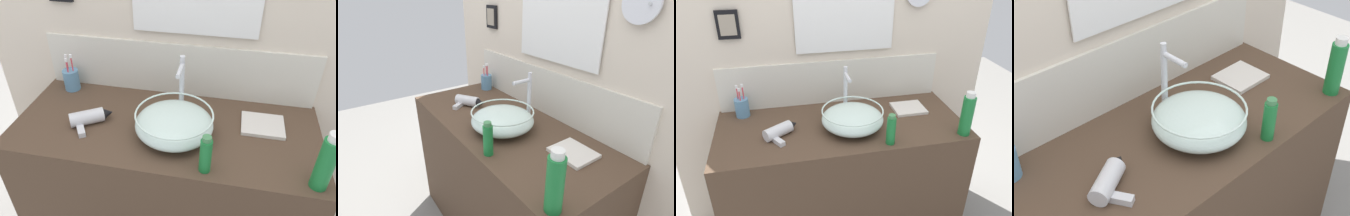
{
  "view_description": "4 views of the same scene",
  "coord_description": "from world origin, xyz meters",
  "views": [
    {
      "loc": [
        0.25,
        -1.12,
        1.78
      ],
      "look_at": [
        0.02,
        0.0,
        0.97
      ],
      "focal_mm": 35.0,
      "sensor_mm": 36.0,
      "label": 1
    },
    {
      "loc": [
        1.07,
        -0.74,
        1.56
      ],
      "look_at": [
        0.02,
        0.0,
        0.97
      ],
      "focal_mm": 28.0,
      "sensor_mm": 36.0,
      "label": 2
    },
    {
      "loc": [
        -0.31,
        -1.52,
        1.81
      ],
      "look_at": [
        0.02,
        0.0,
        0.97
      ],
      "focal_mm": 35.0,
      "sensor_mm": 36.0,
      "label": 3
    },
    {
      "loc": [
        -0.87,
        -0.94,
        1.92
      ],
      "look_at": [
        0.02,
        0.0,
        0.97
      ],
      "focal_mm": 50.0,
      "sensor_mm": 36.0,
      "label": 4
    }
  ],
  "objects": [
    {
      "name": "glass_bowl_sink",
      "position": [
        0.05,
        -0.05,
        0.93
      ],
      "size": [
        0.33,
        0.33,
        0.11
      ],
      "color": "silver",
      "rests_on": "vanity_counter"
    },
    {
      "name": "faucet",
      "position": [
        0.05,
        0.12,
        1.04
      ],
      "size": [
        0.02,
        0.12,
        0.29
      ],
      "color": "silver",
      "rests_on": "vanity_counter"
    },
    {
      "name": "hand_towel",
      "position": [
        0.43,
        0.08,
        0.88
      ],
      "size": [
        0.19,
        0.16,
        0.02
      ],
      "primitive_type": "cube",
      "color": "silver",
      "rests_on": "vanity_counter"
    },
    {
      "name": "vanity_counter",
      "position": [
        0.0,
        0.0,
        0.44
      ],
      "size": [
        1.35,
        0.58,
        0.87
      ],
      "primitive_type": "cube",
      "color": "#4C3828",
      "rests_on": "ground"
    },
    {
      "name": "toothbrush_cup",
      "position": [
        -0.53,
        0.21,
        0.93
      ],
      "size": [
        0.08,
        0.08,
        0.2
      ],
      "color": "#598CB2",
      "rests_on": "vanity_counter"
    },
    {
      "name": "spray_bottle",
      "position": [
        0.2,
        -0.23,
        0.95
      ],
      "size": [
        0.05,
        0.05,
        0.16
      ],
      "color": "#197233",
      "rests_on": "vanity_counter"
    },
    {
      "name": "hair_drier",
      "position": [
        -0.33,
        -0.05,
        0.9
      ],
      "size": [
        0.19,
        0.19,
        0.06
      ],
      "color": "silver",
      "rests_on": "vanity_counter"
    },
    {
      "name": "shampoo_bottle",
      "position": [
        0.61,
        -0.23,
        0.99
      ],
      "size": [
        0.06,
        0.06,
        0.24
      ],
      "color": "#197233",
      "rests_on": "vanity_counter"
    },
    {
      "name": "back_panel",
      "position": [
        0.0,
        0.32,
        1.23
      ],
      "size": [
        1.99,
        0.09,
        2.46
      ],
      "color": "beige",
      "rests_on": "ground"
    }
  ]
}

